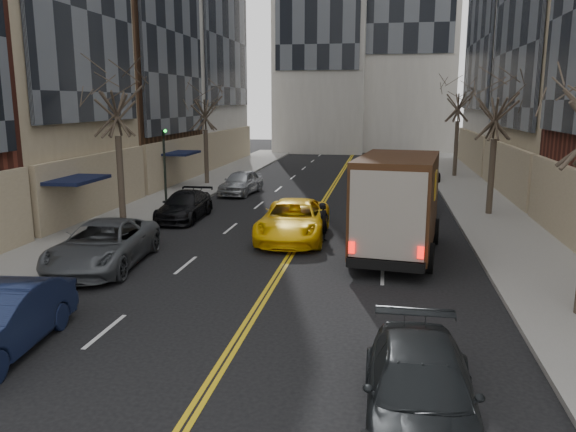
# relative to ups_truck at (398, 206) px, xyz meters

# --- Properties ---
(sidewalk_left) EXTENTS (4.00, 66.00, 0.15)m
(sidewalk_left) POSITION_rel_ups_truck_xyz_m (-13.00, 10.44, -1.87)
(sidewalk_left) COLOR slate
(sidewalk_left) RESTS_ON ground
(sidewalk_right) EXTENTS (4.00, 66.00, 0.15)m
(sidewalk_right) POSITION_rel_ups_truck_xyz_m (5.00, 10.44, -1.87)
(sidewalk_right) COLOR slate
(sidewalk_right) RESTS_ON ground
(tree_lf_mid) EXTENTS (3.20, 3.20, 8.91)m
(tree_lf_mid) POSITION_rel_ups_truck_xyz_m (-12.80, 3.44, 4.65)
(tree_lf_mid) COLOR #382D23
(tree_lf_mid) RESTS_ON sidewalk_left
(tree_lf_far) EXTENTS (3.20, 3.20, 8.12)m
(tree_lf_far) POSITION_rel_ups_truck_xyz_m (-12.80, 16.44, 4.08)
(tree_lf_far) COLOR #382D23
(tree_lf_far) RESTS_ON sidewalk_left
(tree_rt_mid) EXTENTS (3.20, 3.20, 8.32)m
(tree_rt_mid) POSITION_rel_ups_truck_xyz_m (4.80, 8.44, 4.22)
(tree_rt_mid) COLOR #382D23
(tree_rt_mid) RESTS_ON sidewalk_right
(tree_rt_far) EXTENTS (3.20, 3.20, 9.11)m
(tree_rt_far) POSITION_rel_ups_truck_xyz_m (4.80, 23.44, 4.79)
(tree_rt_far) COLOR #382D23
(tree_rt_far) RESTS_ON sidewalk_right
(traffic_signal) EXTENTS (0.29, 0.26, 4.70)m
(traffic_signal) POSITION_rel_ups_truck_xyz_m (-11.39, 5.43, 0.87)
(traffic_signal) COLOR black
(traffic_signal) RESTS_ON sidewalk_left
(ups_truck) EXTENTS (3.55, 7.33, 3.86)m
(ups_truck) POSITION_rel_ups_truck_xyz_m (0.00, 0.00, 0.00)
(ups_truck) COLOR black
(ups_truck) RESTS_ON ground
(observer_sedan) EXTENTS (2.03, 4.97, 1.44)m
(observer_sedan) POSITION_rel_ups_truck_xyz_m (0.20, -11.68, -1.23)
(observer_sedan) COLOR black
(observer_sedan) RESTS_ON ground
(taxi) EXTENTS (2.87, 5.97, 1.64)m
(taxi) POSITION_rel_ups_truck_xyz_m (-4.30, 1.95, -1.13)
(taxi) COLOR yellow
(taxi) RESTS_ON ground
(pedestrian) EXTENTS (0.60, 0.71, 1.65)m
(pedestrian) POSITION_rel_ups_truck_xyz_m (-2.99, 1.74, -1.12)
(pedestrian) COLOR black
(pedestrian) RESTS_ON ground
(parked_lf_c) EXTENTS (3.25, 6.03, 1.61)m
(parked_lf_c) POSITION_rel_ups_truck_xyz_m (-10.30, -3.23, -1.14)
(parked_lf_c) COLOR #484B4F
(parked_lf_c) RESTS_ON ground
(parked_lf_d) EXTENTS (2.03, 4.76, 1.37)m
(parked_lf_d) POSITION_rel_ups_truck_xyz_m (-10.30, 5.08, -1.26)
(parked_lf_d) COLOR black
(parked_lf_d) RESTS_ON ground
(parked_lf_e) EXTENTS (2.30, 4.63, 1.52)m
(parked_lf_e) POSITION_rel_ups_truck_xyz_m (-9.44, 13.00, -1.19)
(parked_lf_e) COLOR #B7BBC0
(parked_lf_e) RESTS_ON ground
(parked_rt_a) EXTENTS (1.79, 4.64, 1.51)m
(parked_rt_a) POSITION_rel_ups_truck_xyz_m (1.10, 9.34, -1.19)
(parked_rt_a) COLOR #52535A
(parked_rt_a) RESTS_ON ground
(parked_rt_b) EXTENTS (2.13, 4.59, 1.27)m
(parked_rt_b) POSITION_rel_ups_truck_xyz_m (1.10, 12.71, -1.31)
(parked_rt_b) COLOR #B1B5B9
(parked_rt_b) RESTS_ON ground
(parked_rt_c) EXTENTS (2.34, 4.98, 1.40)m
(parked_rt_c) POSITION_rel_ups_truck_xyz_m (2.30, 21.42, -1.25)
(parked_rt_c) COLOR black
(parked_rt_c) RESTS_ON ground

